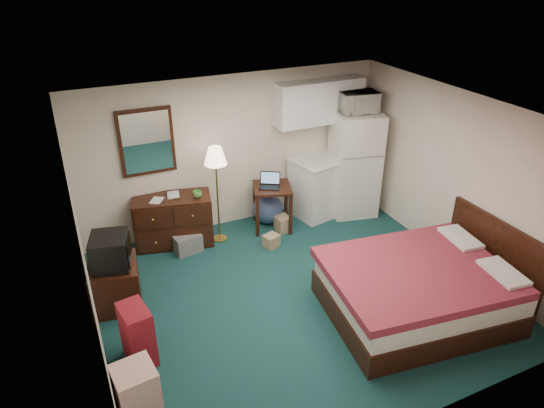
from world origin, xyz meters
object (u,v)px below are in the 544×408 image
dresser (174,220)px  tv_stand (115,284)px  floor_lamp (218,195)px  bed (417,291)px  fridge (354,164)px  desk (272,207)px  suitcase (137,335)px  kitchen_counter (320,187)px

dresser → tv_stand: dresser is taller
floor_lamp → bed: (1.67, -2.73, -0.44)m
fridge → tv_stand: fridge is taller
fridge → tv_stand: (-4.19, -0.91, -0.60)m
desk → suitcase: 3.32m
dresser → desk: bearing=6.0°
floor_lamp → desk: size_ratio=2.08×
kitchen_counter → suitcase: bearing=-160.3°
bed → suitcase: size_ratio=3.01×
desk → suitcase: desk is taller
dresser → bed: (2.35, -2.93, -0.06)m
desk → kitchen_counter: size_ratio=0.76×
kitchen_counter → bed: (-0.22, -2.86, -0.15)m
suitcase → desk: bearing=29.5°
kitchen_counter → tv_stand: (-3.64, -1.08, -0.19)m
floor_lamp → kitchen_counter: bearing=3.8°
fridge → suitcase: 4.62m
dresser → floor_lamp: size_ratio=0.75×
fridge → tv_stand: size_ratio=2.73×
floor_lamp → suitcase: 2.70m
tv_stand → desk: bearing=27.6°
dresser → fridge: size_ratio=0.66×
bed → tv_stand: (-3.42, 1.77, -0.04)m
dresser → bed: bearing=-38.1°
floor_lamp → tv_stand: floor_lamp is taller
fridge → bed: fridge is taller
floor_lamp → desk: floor_lamp is taller
floor_lamp → fridge: bearing=-1.2°
suitcase → bed: bearing=-20.1°
dresser → suitcase: (-1.00, -2.27, -0.04)m
kitchen_counter → desk: bearing=175.9°
desk → kitchen_counter: bearing=26.1°
bed → suitcase: suitcase is taller
bed → suitcase: (-3.34, 0.66, 0.01)m
floor_lamp → kitchen_counter: 1.92m
tv_stand → floor_lamp: bearing=36.7°
fridge → suitcase: size_ratio=2.51×
desk → tv_stand: size_ratio=1.14×
suitcase → tv_stand: bearing=84.9°
fridge → suitcase: bearing=-140.9°
fridge → bed: size_ratio=0.83×
kitchen_counter → fridge: (0.55, -0.18, 0.40)m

